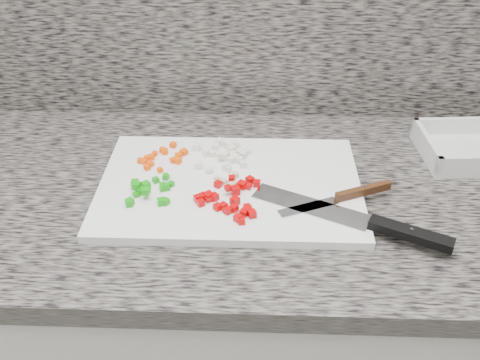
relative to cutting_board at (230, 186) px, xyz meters
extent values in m
cube|color=silver|center=(0.02, 0.01, -0.48)|extent=(3.92, 0.62, 0.86)
cube|color=#645F58|center=(0.02, 0.01, -0.03)|extent=(3.96, 0.64, 0.04)
cube|color=white|center=(0.00, 0.00, 0.00)|extent=(0.50, 0.33, 0.02)
cube|color=#FF5005|center=(-0.14, 0.03, 0.01)|extent=(0.01, 0.01, 0.01)
cube|color=#FF5005|center=(-0.17, 0.04, 0.01)|extent=(0.01, 0.01, 0.01)
cube|color=#FF5005|center=(-0.17, 0.07, 0.01)|extent=(0.01, 0.01, 0.01)
cube|color=#FF5005|center=(-0.11, 0.06, 0.01)|extent=(0.02, 0.02, 0.01)
cube|color=#FF5005|center=(-0.16, 0.09, 0.01)|extent=(0.01, 0.01, 0.01)
cube|color=#FF5005|center=(-0.11, 0.08, 0.01)|extent=(0.02, 0.02, 0.01)
cube|color=#FF5005|center=(-0.14, 0.10, 0.01)|extent=(0.01, 0.01, 0.01)
cube|color=#FF5005|center=(-0.18, 0.06, 0.01)|extent=(0.01, 0.01, 0.01)
cube|color=#FF5005|center=(-0.10, 0.10, 0.01)|extent=(0.02, 0.02, 0.01)
cube|color=#FF5005|center=(-0.17, 0.06, 0.01)|extent=(0.01, 0.01, 0.01)
cube|color=#FF5005|center=(-0.16, 0.05, 0.01)|extent=(0.01, 0.01, 0.01)
cube|color=#FF5005|center=(-0.12, 0.07, 0.01)|extent=(0.01, 0.01, 0.01)
cube|color=#FF5005|center=(-0.15, 0.10, 0.01)|extent=(0.01, 0.01, 0.01)
cube|color=#FF5005|center=(-0.13, 0.12, 0.01)|extent=(0.01, 0.01, 0.01)
cube|color=#FF5005|center=(-0.11, 0.06, 0.01)|extent=(0.01, 0.01, 0.01)
cube|color=#FF5005|center=(-0.16, 0.07, 0.01)|extent=(0.01, 0.01, 0.01)
cube|color=white|center=(-0.02, 0.14, 0.01)|extent=(0.02, 0.02, 0.01)
cube|color=white|center=(-0.03, 0.14, 0.01)|extent=(0.02, 0.02, 0.01)
cube|color=white|center=(-0.05, 0.09, 0.02)|extent=(0.02, 0.02, 0.01)
cube|color=white|center=(-0.01, 0.12, 0.02)|extent=(0.02, 0.02, 0.01)
cube|color=white|center=(-0.01, 0.08, 0.02)|extent=(0.02, 0.02, 0.01)
cube|color=white|center=(0.02, 0.09, 0.02)|extent=(0.02, 0.02, 0.01)
cube|color=white|center=(0.01, 0.10, 0.02)|extent=(0.02, 0.02, 0.01)
cube|color=white|center=(0.00, 0.07, 0.01)|extent=(0.02, 0.02, 0.01)
cube|color=white|center=(0.00, 0.09, 0.02)|extent=(0.02, 0.02, 0.01)
cube|color=white|center=(0.02, 0.05, 0.01)|extent=(0.01, 0.01, 0.01)
cube|color=white|center=(0.00, 0.13, 0.02)|extent=(0.02, 0.02, 0.01)
cube|color=white|center=(-0.01, 0.04, 0.02)|extent=(0.02, 0.02, 0.01)
cube|color=white|center=(-0.02, 0.07, 0.02)|extent=(0.01, 0.01, 0.01)
cube|color=white|center=(-0.07, 0.12, 0.01)|extent=(0.01, 0.01, 0.01)
cube|color=white|center=(0.00, 0.11, 0.02)|extent=(0.02, 0.02, 0.01)
cube|color=white|center=(-0.04, 0.03, 0.01)|extent=(0.01, 0.01, 0.01)
cube|color=white|center=(0.02, 0.07, 0.01)|extent=(0.02, 0.02, 0.01)
cube|color=white|center=(-0.06, 0.05, 0.02)|extent=(0.01, 0.01, 0.01)
cube|color=white|center=(-0.01, 0.04, 0.01)|extent=(0.02, 0.02, 0.01)
cube|color=white|center=(-0.08, 0.11, 0.02)|extent=(0.02, 0.02, 0.01)
cube|color=white|center=(-0.04, 0.09, 0.01)|extent=(0.02, 0.02, 0.01)
cube|color=white|center=(0.03, 0.11, 0.01)|extent=(0.02, 0.02, 0.01)
cube|color=white|center=(0.01, 0.08, 0.02)|extent=(0.02, 0.02, 0.01)
cube|color=white|center=(0.01, 0.13, 0.01)|extent=(0.02, 0.02, 0.01)
cube|color=white|center=(-0.04, 0.12, 0.02)|extent=(0.02, 0.02, 0.01)
cube|color=#129B0E|center=(-0.14, -0.01, 0.01)|extent=(0.02, 0.02, 0.01)
cube|color=#129B0E|center=(-0.16, -0.04, 0.02)|extent=(0.02, 0.02, 0.01)
cube|color=#129B0E|center=(-0.16, -0.02, 0.02)|extent=(0.02, 0.02, 0.01)
cube|color=#129B0E|center=(-0.12, -0.03, 0.01)|extent=(0.02, 0.02, 0.01)
cube|color=#129B0E|center=(-0.17, -0.05, 0.01)|extent=(0.01, 0.01, 0.01)
cube|color=#129B0E|center=(-0.18, -0.08, 0.01)|extent=(0.02, 0.02, 0.01)
cube|color=#129B0E|center=(-0.18, -0.08, 0.01)|extent=(0.02, 0.02, 0.01)
cube|color=#129B0E|center=(-0.13, -0.02, 0.01)|extent=(0.01, 0.01, 0.01)
cube|color=#129B0E|center=(-0.11, -0.02, 0.01)|extent=(0.01, 0.01, 0.01)
cube|color=#129B0E|center=(-0.18, -0.02, 0.01)|extent=(0.01, 0.01, 0.01)
cube|color=#129B0E|center=(-0.11, -0.07, 0.01)|extent=(0.02, 0.02, 0.01)
cube|color=#129B0E|center=(-0.12, -0.07, 0.01)|extent=(0.02, 0.02, 0.01)
cube|color=#129B0E|center=(-0.12, -0.03, 0.01)|extent=(0.01, 0.01, 0.01)
cube|color=#129B0E|center=(-0.17, -0.04, 0.02)|extent=(0.02, 0.02, 0.01)
cube|color=#129B0E|center=(-0.12, 0.01, 0.01)|extent=(0.01, 0.01, 0.01)
cube|color=#129B0E|center=(-0.15, -0.06, 0.02)|extent=(0.02, 0.02, 0.01)
cube|color=#129B0E|center=(-0.12, 0.01, 0.01)|extent=(0.01, 0.01, 0.01)
cube|color=#C30205|center=(-0.02, -0.08, 0.01)|extent=(0.02, 0.02, 0.01)
cube|color=#C30205|center=(0.02, -0.02, 0.02)|extent=(0.02, 0.02, 0.01)
cube|color=#C30205|center=(0.03, -0.08, 0.01)|extent=(0.01, 0.01, 0.01)
cube|color=#C30205|center=(0.01, -0.09, 0.01)|extent=(0.02, 0.02, 0.01)
cube|color=#C30205|center=(0.03, -0.10, 0.01)|extent=(0.02, 0.02, 0.01)
cube|color=#C30205|center=(0.03, -0.12, 0.01)|extent=(0.01, 0.01, 0.01)
cube|color=#C30205|center=(0.00, -0.04, 0.02)|extent=(0.01, 0.01, 0.01)
cube|color=#C30205|center=(-0.05, -0.06, 0.01)|extent=(0.02, 0.02, 0.01)
cube|color=#C30205|center=(0.00, -0.09, 0.01)|extent=(0.02, 0.02, 0.01)
cube|color=#C30205|center=(-0.01, -0.08, 0.01)|extent=(0.02, 0.02, 0.01)
cube|color=#C30205|center=(0.04, -0.09, 0.02)|extent=(0.02, 0.02, 0.01)
cube|color=#C30205|center=(-0.04, -0.06, 0.01)|extent=(0.02, 0.02, 0.01)
cube|color=#C30205|center=(0.04, 0.00, 0.01)|extent=(0.02, 0.02, 0.01)
cube|color=#C30205|center=(0.00, 0.00, 0.01)|extent=(0.01, 0.01, 0.01)
cube|color=#C30205|center=(0.04, -0.10, 0.02)|extent=(0.02, 0.02, 0.01)
cube|color=#C30205|center=(-0.05, -0.07, 0.01)|extent=(0.02, 0.02, 0.01)
cube|color=#C30205|center=(0.02, -0.11, 0.01)|extent=(0.02, 0.02, 0.01)
cube|color=#C30205|center=(0.04, -0.02, 0.01)|extent=(0.02, 0.02, 0.01)
cube|color=#C30205|center=(0.05, -0.01, 0.01)|extent=(0.01, 0.01, 0.01)
cube|color=#C30205|center=(-0.06, -0.06, 0.01)|extent=(0.02, 0.02, 0.01)
cube|color=#C30205|center=(0.01, -0.04, 0.02)|extent=(0.02, 0.02, 0.01)
cube|color=#C30205|center=(-0.04, -0.05, 0.02)|extent=(0.02, 0.02, 0.01)
cube|color=#C30205|center=(0.01, -0.07, 0.02)|extent=(0.02, 0.02, 0.01)
cube|color=#C30205|center=(-0.02, -0.02, 0.01)|extent=(0.02, 0.02, 0.01)
cube|color=#C30205|center=(-0.03, -0.06, 0.01)|extent=(0.02, 0.02, 0.01)
cube|color=beige|center=(0.00, -0.01, 0.01)|extent=(0.01, 0.01, 0.01)
cube|color=beige|center=(-0.02, 0.00, 0.01)|extent=(0.01, 0.01, 0.01)
cube|color=beige|center=(0.01, -0.01, 0.01)|extent=(0.01, 0.01, 0.01)
cube|color=beige|center=(0.02, -0.01, 0.01)|extent=(0.01, 0.01, 0.01)
cube|color=beige|center=(-0.01, -0.01, 0.01)|extent=(0.01, 0.01, 0.01)
cube|color=beige|center=(-0.03, 0.01, 0.01)|extent=(0.01, 0.01, 0.01)
cube|color=beige|center=(0.00, 0.02, 0.01)|extent=(0.01, 0.01, 0.01)
cube|color=beige|center=(0.01, 0.02, 0.01)|extent=(0.01, 0.01, 0.01)
cube|color=beige|center=(0.01, 0.02, 0.01)|extent=(0.01, 0.01, 0.01)
cube|color=beige|center=(-0.02, 0.01, 0.01)|extent=(0.01, 0.01, 0.01)
cube|color=silver|center=(0.15, -0.07, 0.01)|extent=(0.21, 0.13, 0.00)
cube|color=black|center=(0.31, -0.15, 0.02)|extent=(0.14, 0.08, 0.02)
cylinder|color=silver|center=(0.31, -0.15, 0.03)|extent=(0.01, 0.01, 0.00)
cube|color=silver|center=(0.14, -0.07, 0.01)|extent=(0.11, 0.07, 0.00)
cube|color=#442311|center=(0.25, -0.03, 0.02)|extent=(0.11, 0.06, 0.02)
cylinder|color=silver|center=(0.25, -0.03, 0.03)|extent=(0.01, 0.01, 0.00)
cube|color=silver|center=(0.51, 0.14, 0.00)|extent=(0.24, 0.18, 0.01)
cube|color=silver|center=(0.50, 0.22, 0.02)|extent=(0.23, 0.03, 0.04)
cube|color=silver|center=(0.40, 0.13, 0.02)|extent=(0.02, 0.17, 0.04)
camera|label=1|loc=(0.05, -0.83, 0.60)|focal=40.00mm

